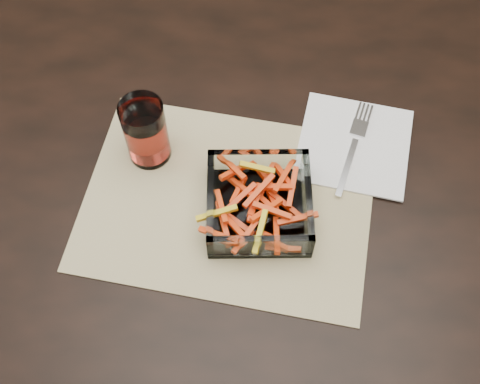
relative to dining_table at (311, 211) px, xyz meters
name	(u,v)px	position (x,y,z in m)	size (l,w,h in m)	color
dining_table	(311,211)	(0.00, 0.00, 0.00)	(1.60, 0.90, 0.75)	black
placemat	(228,202)	(-0.14, -0.03, 0.09)	(0.45, 0.33, 0.00)	tan
glass_bowl	(259,205)	(-0.09, -0.05, 0.12)	(0.16, 0.16, 0.06)	white
tumbler	(146,133)	(-0.27, 0.05, 0.15)	(0.07, 0.07, 0.12)	white
napkin	(354,145)	(0.06, 0.08, 0.09)	(0.18, 0.18, 0.00)	white
fork	(354,145)	(0.06, 0.08, 0.10)	(0.07, 0.19, 0.00)	silver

